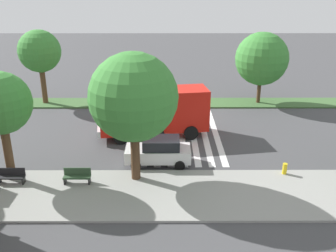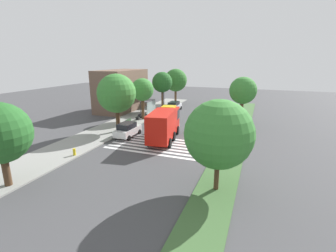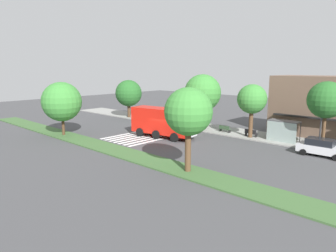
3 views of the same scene
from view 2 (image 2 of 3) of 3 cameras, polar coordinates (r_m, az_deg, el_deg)
ground_plane at (r=30.67m, az=-0.16°, el=-3.07°), size 120.00×120.00×0.00m
sidewalk at (r=34.77m, az=-14.24°, el=-1.21°), size 60.00×5.41×0.14m
median_strip at (r=28.94m, az=14.56°, el=-4.55°), size 60.00×3.00×0.14m
crosswalk at (r=28.49m, az=-1.94°, el=-4.50°), size 5.85×11.42×0.01m
fire_truck at (r=30.14m, az=-0.83°, el=0.75°), size 8.71×3.77×3.71m
parked_car_west at (r=31.86m, az=-9.34°, el=-0.83°), size 4.26×2.07×1.82m
parked_car_mid at (r=47.80m, az=1.41°, el=4.65°), size 4.63×2.19×1.73m
bus_stop_shelter at (r=43.88m, az=-4.29°, el=4.99°), size 3.50×1.40×2.46m
bench_near_shelter at (r=40.61m, az=-6.61°, el=2.24°), size 1.60×0.50×0.90m
bench_west_of_shelter at (r=37.29m, az=-9.34°, el=0.98°), size 1.60×0.50×0.90m
street_lamp at (r=47.27m, az=-0.98°, el=7.72°), size 0.36×0.36×5.60m
storefront_building at (r=48.41m, az=-10.65°, el=8.06°), size 11.46×6.53×7.68m
sidewalk_tree_west at (r=33.25m, az=-11.81°, el=7.35°), size 5.10×5.10×7.69m
sidewalk_tree_center at (r=39.82m, az=-5.94°, el=8.27°), size 3.60×3.60×6.60m
sidewalk_tree_east at (r=47.40m, az=-1.35°, el=10.05°), size 3.84×3.84×7.19m
sidewalk_tree_far_east at (r=54.75m, az=1.79°, el=10.51°), size 4.89×4.89×7.50m
median_tree_far_west at (r=17.89m, az=11.67°, el=-1.91°), size 5.01×5.01×6.80m
median_tree_west at (r=38.18m, az=16.91°, el=7.79°), size 3.97×3.97×7.02m
fire_hydrant at (r=26.94m, az=-20.82°, el=-5.61°), size 0.28×0.28×0.70m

